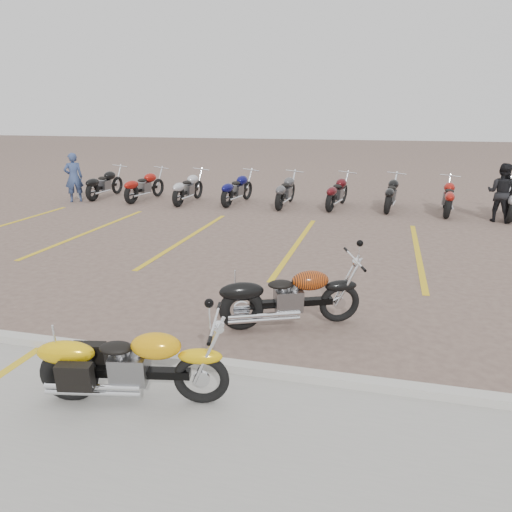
# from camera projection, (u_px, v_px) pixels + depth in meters

# --- Properties ---
(ground) EXTENTS (100.00, 100.00, 0.00)m
(ground) POSITION_uv_depth(u_px,v_px,m) (252.00, 308.00, 7.87)
(ground) COLOR #725D52
(ground) RESTS_ON ground
(curb) EXTENTS (60.00, 0.18, 0.12)m
(curb) POSITION_uv_depth(u_px,v_px,m) (209.00, 364.00, 6.00)
(curb) COLOR #ADAAA3
(curb) RESTS_ON ground
(parking_stripes) EXTENTS (38.00, 5.50, 0.01)m
(parking_stripes) POSITION_uv_depth(u_px,v_px,m) (296.00, 245.00, 11.59)
(parking_stripes) COLOR gold
(parking_stripes) RESTS_ON ground
(yellow_cruiser) EXTENTS (2.00, 0.52, 0.83)m
(yellow_cruiser) POSITION_uv_depth(u_px,v_px,m) (130.00, 367.00, 5.21)
(yellow_cruiser) COLOR black
(yellow_cruiser) RESTS_ON ground
(flame_cruiser) EXTENTS (1.92, 0.95, 0.84)m
(flame_cruiser) POSITION_uv_depth(u_px,v_px,m) (287.00, 299.00, 7.09)
(flame_cruiser) COLOR black
(flame_cruiser) RESTS_ON ground
(person_a) EXTENTS (0.72, 0.70, 1.66)m
(person_a) POSITION_uv_depth(u_px,v_px,m) (74.00, 177.00, 16.94)
(person_a) COLOR navy
(person_a) RESTS_ON ground
(person_b) EXTENTS (0.99, 0.93, 1.63)m
(person_b) POSITION_uv_depth(u_px,v_px,m) (502.00, 193.00, 13.83)
(person_b) COLOR black
(person_b) RESTS_ON ground
(bollard) EXTENTS (0.19, 0.19, 1.00)m
(bollard) POSITION_uv_depth(u_px,v_px,m) (79.00, 184.00, 17.74)
(bollard) COLOR silver
(bollard) RESTS_ON ground
(bg_bike_row) EXTENTS (22.26, 2.05, 1.10)m
(bg_bike_row) POSITION_uv_depth(u_px,v_px,m) (418.00, 194.00, 15.20)
(bg_bike_row) COLOR black
(bg_bike_row) RESTS_ON ground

